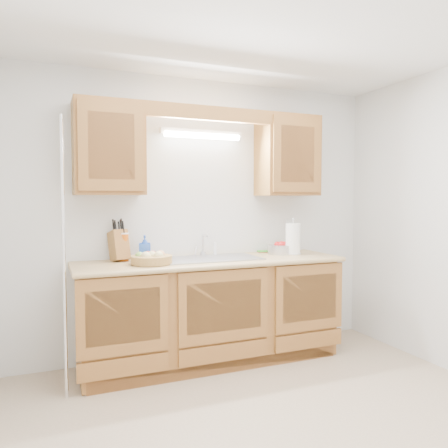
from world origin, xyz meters
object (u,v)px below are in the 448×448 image
fruit_basket (151,258)px  paper_towel (293,239)px  knife_block (119,245)px  apple_bowl (280,249)px

fruit_basket → paper_towel: paper_towel is taller
knife_block → fruit_basket: bearing=-68.4°
fruit_basket → apple_bowl: bearing=7.7°
knife_block → apple_bowl: bearing=-19.0°
knife_block → paper_towel: 1.58m
fruit_basket → apple_bowl: (1.26, 0.17, 0.01)m
apple_bowl → paper_towel: bearing=-40.9°
apple_bowl → fruit_basket: bearing=-172.3°
knife_block → apple_bowl: (1.47, -0.12, -0.08)m
knife_block → apple_bowl: knife_block is taller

